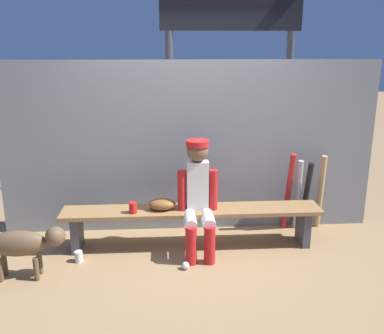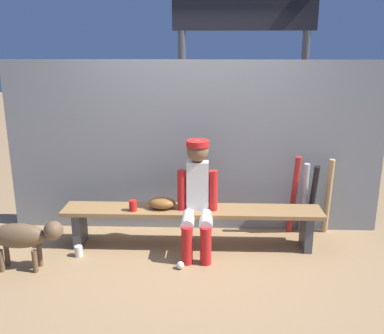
{
  "view_description": "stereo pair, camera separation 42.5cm",
  "coord_description": "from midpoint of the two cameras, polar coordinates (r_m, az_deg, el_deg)",
  "views": [
    {
      "loc": [
        -0.27,
        -4.18,
        2.06
      ],
      "look_at": [
        0.0,
        0.0,
        0.87
      ],
      "focal_mm": 40.45,
      "sensor_mm": 36.0,
      "label": 1
    },
    {
      "loc": [
        0.16,
        -4.18,
        2.06
      ],
      "look_at": [
        0.0,
        0.0,
        0.87
      ],
      "focal_mm": 40.45,
      "sensor_mm": 36.0,
      "label": 2
    }
  ],
  "objects": [
    {
      "name": "bat_aluminum_silver",
      "position": [
        5.01,
        16.95,
        -4.05
      ],
      "size": [
        0.07,
        0.14,
        0.83
      ],
      "primitive_type": "cylinder",
      "rotation": [
        0.09,
        0.0,
        -0.08
      ],
      "color": "#B7B7BC",
      "rests_on": "ground_plane"
    },
    {
      "name": "chainlink_fence",
      "position": [
        4.8,
        2.76,
        2.5
      ],
      "size": [
        4.17,
        0.03,
        1.91
      ],
      "primitive_type": "cube",
      "color": "gray",
      "rests_on": "ground_plane"
    },
    {
      "name": "dog",
      "position": [
        4.3,
        -18.64,
        -8.7
      ],
      "size": [
        0.84,
        0.2,
        0.49
      ],
      "color": "brown",
      "rests_on": "ground_plane"
    },
    {
      "name": "ground_plane",
      "position": [
        4.66,
        2.65,
        -10.4
      ],
      "size": [
        30.0,
        30.0,
        0.0
      ],
      "primitive_type": "plane",
      "color": "#9E7A51"
    },
    {
      "name": "player_seated",
      "position": [
        4.32,
        3.52,
        -3.67
      ],
      "size": [
        0.41,
        0.55,
        1.15
      ],
      "color": "silver",
      "rests_on": "ground_plane"
    },
    {
      "name": "cup_on_bench",
      "position": [
        4.43,
        -5.08,
        -5.14
      ],
      "size": [
        0.08,
        0.08,
        0.11
      ],
      "primitive_type": "cylinder",
      "color": "red",
      "rests_on": "dugout_bench"
    },
    {
      "name": "scoreboard",
      "position": [
        5.84,
        9.75,
        17.46
      ],
      "size": [
        2.11,
        0.27,
        3.23
      ],
      "color": "#3F3F42",
      "rests_on": "ground_plane"
    },
    {
      "name": "dugout_bench",
      "position": [
        4.52,
        2.71,
        -6.58
      ],
      "size": [
        2.68,
        0.36,
        0.42
      ],
      "color": "olive",
      "rests_on": "ground_plane"
    },
    {
      "name": "baseball_glove",
      "position": [
        4.48,
        -1.23,
        -4.81
      ],
      "size": [
        0.28,
        0.2,
        0.12
      ],
      "primitive_type": "ellipsoid",
      "color": "brown",
      "rests_on": "dugout_bench"
    },
    {
      "name": "baseball",
      "position": [
        4.21,
        1.41,
        -12.88
      ],
      "size": [
        0.07,
        0.07,
        0.07
      ],
      "primitive_type": "sphere",
      "color": "white",
      "rests_on": "ground_plane"
    },
    {
      "name": "bat_aluminum_red",
      "position": [
        4.93,
        15.7,
        -3.66
      ],
      "size": [
        0.09,
        0.24,
        0.93
      ],
      "primitive_type": "cylinder",
      "rotation": [
        0.18,
        0.0,
        0.11
      ],
      "color": "#B22323",
      "rests_on": "ground_plane"
    },
    {
      "name": "cup_on_ground",
      "position": [
        4.52,
        -12.11,
        -10.85
      ],
      "size": [
        0.08,
        0.08,
        0.11
      ],
      "primitive_type": "cylinder",
      "color": "silver",
      "rests_on": "ground_plane"
    },
    {
      "name": "bat_aluminum_black",
      "position": [
        5.0,
        17.98,
        -4.17
      ],
      "size": [
        0.07,
        0.25,
        0.83
      ],
      "primitive_type": "cylinder",
      "rotation": [
        0.22,
        0.0,
        0.01
      ],
      "color": "black",
      "rests_on": "ground_plane"
    },
    {
      "name": "bat_wood_tan",
      "position": [
        5.09,
        19.83,
        -3.71
      ],
      "size": [
        0.07,
        0.14,
        0.87
      ],
      "primitive_type": "cylinder",
      "rotation": [
        0.09,
        0.0,
        -0.01
      ],
      "color": "tan",
      "rests_on": "ground_plane"
    }
  ]
}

